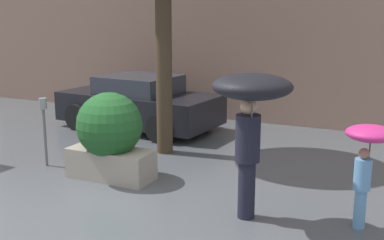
{
  "coord_description": "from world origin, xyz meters",
  "views": [
    {
      "loc": [
        4.03,
        -5.34,
        2.75
      ],
      "look_at": [
        0.74,
        1.6,
        1.05
      ],
      "focal_mm": 45.0,
      "sensor_mm": 36.0,
      "label": 1
    }
  ],
  "objects_px": {
    "person_adult": "(251,105)",
    "person_child": "(368,149)",
    "parking_meter": "(44,118)",
    "parked_car_near": "(139,104)",
    "planter_box": "(110,135)"
  },
  "relations": [
    {
      "from": "person_adult",
      "to": "person_child",
      "type": "xyz_separation_m",
      "value": [
        1.42,
        0.47,
        -0.54
      ]
    },
    {
      "from": "person_adult",
      "to": "parking_meter",
      "type": "bearing_deg",
      "value": -133.91
    },
    {
      "from": "planter_box",
      "to": "person_adult",
      "type": "height_order",
      "value": "person_adult"
    },
    {
      "from": "person_child",
      "to": "parked_car_near",
      "type": "bearing_deg",
      "value": 91.27
    },
    {
      "from": "parking_meter",
      "to": "person_adult",
      "type": "bearing_deg",
      "value": -9.68
    },
    {
      "from": "person_child",
      "to": "parking_meter",
      "type": "xyz_separation_m",
      "value": [
        -5.57,
        0.23,
        -0.15
      ]
    },
    {
      "from": "planter_box",
      "to": "person_child",
      "type": "relative_size",
      "value": 1.09
    },
    {
      "from": "parked_car_near",
      "to": "parking_meter",
      "type": "xyz_separation_m",
      "value": [
        0.01,
        -3.31,
        0.3
      ]
    },
    {
      "from": "planter_box",
      "to": "person_adult",
      "type": "relative_size",
      "value": 0.74
    },
    {
      "from": "person_adult",
      "to": "parked_car_near",
      "type": "height_order",
      "value": "person_adult"
    },
    {
      "from": "planter_box",
      "to": "person_child",
      "type": "height_order",
      "value": "planter_box"
    },
    {
      "from": "parked_car_near",
      "to": "person_adult",
      "type": "bearing_deg",
      "value": -129.2
    },
    {
      "from": "planter_box",
      "to": "parked_car_near",
      "type": "height_order",
      "value": "planter_box"
    },
    {
      "from": "person_adult",
      "to": "parked_car_near",
      "type": "relative_size",
      "value": 0.5
    },
    {
      "from": "parking_meter",
      "to": "person_child",
      "type": "bearing_deg",
      "value": -2.41
    }
  ]
}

